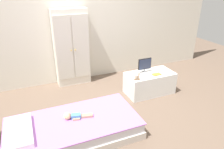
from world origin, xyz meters
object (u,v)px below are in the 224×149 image
(wardrobe, at_px, (72,48))
(tv_monitor, at_px, (145,65))
(doll, at_px, (73,116))
(tv_stand, at_px, (149,83))
(rocking_horse_toy, at_px, (138,76))
(bed, at_px, (74,129))
(book_orange, at_px, (157,74))

(wardrobe, height_order, tv_monitor, wardrobe)
(doll, relative_size, tv_stand, 0.44)
(tv_stand, bearing_deg, rocking_horse_toy, -156.98)
(bed, height_order, doll, doll)
(rocking_horse_toy, bearing_deg, tv_monitor, 40.28)
(tv_monitor, relative_size, book_orange, 1.69)
(rocking_horse_toy, distance_m, book_orange, 0.42)
(book_orange, bearing_deg, tv_monitor, 128.70)
(book_orange, bearing_deg, doll, -163.51)
(wardrobe, bearing_deg, tv_stand, -38.77)
(tv_stand, distance_m, tv_monitor, 0.37)
(doll, xyz_separation_m, tv_stand, (1.59, 0.60, -0.09))
(doll, bearing_deg, book_orange, 16.49)
(rocking_horse_toy, xyz_separation_m, book_orange, (0.42, 0.04, -0.05))
(tv_monitor, bearing_deg, tv_stand, -44.40)
(doll, relative_size, book_orange, 2.45)
(bed, xyz_separation_m, wardrobe, (0.39, 1.62, 0.63))
(tv_stand, distance_m, book_orange, 0.24)
(rocking_horse_toy, bearing_deg, doll, -160.21)
(bed, bearing_deg, rocking_horse_toy, 21.93)
(rocking_horse_toy, height_order, book_orange, rocking_horse_toy)
(bed, xyz_separation_m, tv_stand, (1.60, 0.65, 0.08))
(doll, height_order, tv_stand, tv_stand)
(wardrobe, relative_size, book_orange, 9.43)
(rocking_horse_toy, bearing_deg, book_orange, 6.01)
(tv_stand, bearing_deg, tv_monitor, 135.60)
(bed, bearing_deg, tv_monitor, 25.70)
(doll, distance_m, wardrobe, 1.68)
(book_orange, bearing_deg, bed, -161.82)
(bed, distance_m, doll, 0.18)
(wardrobe, distance_m, book_orange, 1.71)
(doll, distance_m, book_orange, 1.73)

